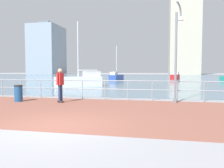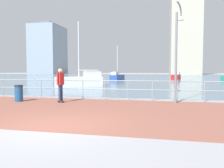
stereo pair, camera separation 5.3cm
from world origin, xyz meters
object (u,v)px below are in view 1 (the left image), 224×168
object	(u,v)px
skateboarder	(60,82)
sailboat_white	(116,77)
sailboat_ivory	(175,76)
sailboat_gray	(80,80)
lamppost	(177,47)
trash_bin	(18,93)

from	to	relation	value
skateboarder	sailboat_white	size ratio (longest dim) A/B	0.29
sailboat_white	sailboat_ivory	world-z (taller)	sailboat_white
sailboat_gray	lamppost	bearing A→B (deg)	-48.21
sailboat_gray	sailboat_ivory	world-z (taller)	sailboat_gray
sailboat_ivory	sailboat_white	bearing A→B (deg)	-151.17
lamppost	trash_bin	size ratio (longest dim) A/B	5.78
trash_bin	sailboat_gray	bearing A→B (deg)	93.15
skateboarder	sailboat_ivory	distance (m)	35.67
lamppost	sailboat_ivory	xyz separation A→B (m)	(2.38, 33.35, -2.39)
skateboarder	sailboat_ivory	bearing A→B (deg)	76.15
lamppost	skateboarder	world-z (taller)	lamppost
skateboarder	sailboat_gray	xyz separation A→B (m)	(-3.12, 11.67, -0.45)
sailboat_ivory	sailboat_gray	bearing A→B (deg)	-116.93
sailboat_gray	sailboat_ivory	xyz separation A→B (m)	(11.66, 22.96, -0.08)
skateboarder	trash_bin	world-z (taller)	skateboarder
trash_bin	skateboarder	bearing A→B (deg)	2.38
sailboat_gray	sailboat_white	world-z (taller)	sailboat_gray
trash_bin	sailboat_ivory	world-z (taller)	sailboat_ivory
skateboarder	sailboat_ivory	world-z (taller)	sailboat_ivory
trash_bin	sailboat_white	world-z (taller)	sailboat_white
trash_bin	sailboat_ivory	bearing A→B (deg)	72.41
trash_bin	lamppost	bearing A→B (deg)	9.13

